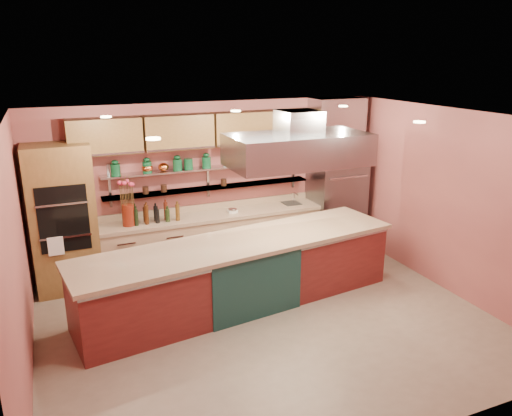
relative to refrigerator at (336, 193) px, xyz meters
name	(u,v)px	position (x,y,z in m)	size (l,w,h in m)	color
floor	(269,323)	(-2.35, -2.14, -1.06)	(6.00, 5.00, 0.02)	gray
ceiling	(270,118)	(-2.35, -2.14, 1.75)	(6.00, 5.00, 0.02)	black
wall_back	(210,183)	(-2.35, 0.36, 0.35)	(6.00, 0.04, 2.80)	#A2504C
wall_front	(389,315)	(-2.35, -4.64, 0.35)	(6.00, 0.04, 2.80)	#A2504C
wall_left	(16,262)	(-5.35, -2.14, 0.35)	(0.04, 5.00, 2.80)	#A2504C
wall_right	(449,201)	(0.65, -2.14, 0.35)	(0.04, 5.00, 2.80)	#A2504C
oven_stack	(63,219)	(-4.80, 0.04, 0.10)	(0.95, 0.64, 2.30)	brown
refrigerator	(336,193)	(0.00, 0.00, 0.00)	(0.95, 0.72, 2.10)	slate
back_counter	(214,239)	(-2.40, 0.06, -0.58)	(3.84, 0.64, 0.93)	tan
wall_shelf_lower	(210,188)	(-2.40, 0.23, 0.30)	(3.60, 0.26, 0.03)	#A1A4A8
wall_shelf_upper	(209,168)	(-2.40, 0.23, 0.65)	(3.60, 0.26, 0.03)	#A1A4A8
upper_cabinets	(212,130)	(-2.35, 0.18, 1.30)	(4.60, 0.36, 0.55)	brown
range_hood	(298,149)	(-1.61, -1.48, 1.20)	(2.00, 1.00, 0.45)	#A1A4A8
ceiling_downlights	(264,119)	(-2.35, -1.94, 1.72)	(4.00, 2.80, 0.02)	#FFE5A5
island	(240,273)	(-2.51, -1.48, -0.56)	(4.73, 1.03, 0.99)	maroon
flower_vase	(128,215)	(-3.84, 0.01, 0.05)	(0.20, 0.20, 0.35)	maroon
oil_bottle_cluster	(157,215)	(-3.39, 0.01, 0.01)	(0.79, 0.23, 0.25)	black
kitchen_scale	(233,210)	(-2.07, 0.01, -0.08)	(0.15, 0.12, 0.09)	white
bar_faucet	(294,198)	(-0.84, 0.11, -0.02)	(0.03, 0.03, 0.19)	silver
copper_kettle	(163,167)	(-3.19, 0.23, 0.73)	(0.17, 0.17, 0.14)	orange
green_canister	(188,164)	(-2.76, 0.23, 0.75)	(0.14, 0.14, 0.17)	#0E4223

